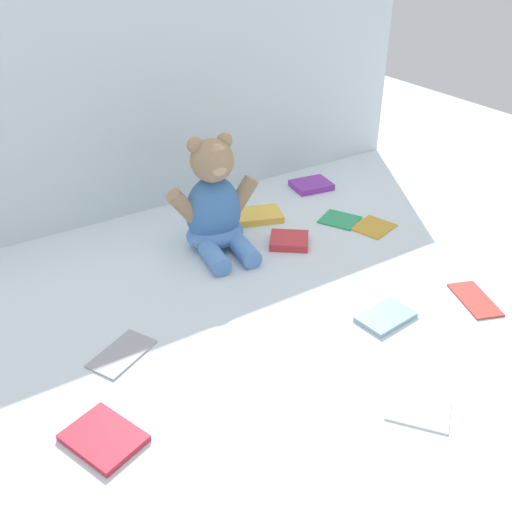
{
  "coord_description": "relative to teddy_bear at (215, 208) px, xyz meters",
  "views": [
    {
      "loc": [
        -0.57,
        -1.02,
        0.76
      ],
      "look_at": [
        0.01,
        -0.1,
        0.1
      ],
      "focal_mm": 41.28,
      "sensor_mm": 36.0,
      "label": 1
    }
  ],
  "objects": [
    {
      "name": "book_case_3",
      "position": [
        0.15,
        -0.46,
        -0.1
      ],
      "size": [
        0.13,
        0.09,
        0.01
      ],
      "primitive_type": "cube",
      "rotation": [
        0.0,
        0.0,
        4.82
      ],
      "color": "#86AFCA",
      "rests_on": "ground_plane"
    },
    {
      "name": "book_case_0",
      "position": [
        -0.36,
        -0.27,
        -0.1
      ],
      "size": [
        0.15,
        0.12,
        0.01
      ],
      "primitive_type": "cube",
      "rotation": [
        0.0,
        0.0,
        5.19
      ],
      "color": "#9C9AA3",
      "rests_on": "ground_plane"
    },
    {
      "name": "book_case_6",
      "position": [
        0.41,
        -0.15,
        -0.1
      ],
      "size": [
        0.13,
        0.12,
        0.01
      ],
      "primitive_type": "cube",
      "rotation": [
        0.0,
        0.0,
        5.0
      ],
      "color": "gold",
      "rests_on": "ground_plane"
    },
    {
      "name": "book_case_1",
      "position": [
        0.16,
        -0.09,
        -0.1
      ],
      "size": [
        0.13,
        0.13,
        0.02
      ],
      "primitive_type": "cube",
      "rotation": [
        0.0,
        0.0,
        4.05
      ],
      "color": "red",
      "rests_on": "ground_plane"
    },
    {
      "name": "book_case_2",
      "position": [
        -0.47,
        -0.46,
        -0.1
      ],
      "size": [
        0.13,
        0.15,
        0.01
      ],
      "primitive_type": "cube",
      "rotation": [
        0.0,
        0.0,
        0.35
      ],
      "color": "red",
      "rests_on": "ground_plane"
    },
    {
      "name": "book_case_4",
      "position": [
        0.02,
        -0.69,
        -0.1
      ],
      "size": [
        0.13,
        0.14,
        0.01
      ],
      "primitive_type": "cube",
      "rotation": [
        0.0,
        0.0,
        0.67
      ],
      "color": "white",
      "rests_on": "ground_plane"
    },
    {
      "name": "ground_plane",
      "position": [
        -0.04,
        -0.14,
        -0.11
      ],
      "size": [
        3.2,
        3.2,
        0.0
      ],
      "primitive_type": "plane",
      "color": "silver"
    },
    {
      "name": "book_case_5",
      "position": [
        0.42,
        0.15,
        -0.1
      ],
      "size": [
        0.13,
        0.11,
        0.02
      ],
      "primitive_type": "cube",
      "rotation": [
        0.0,
        0.0,
        1.43
      ],
      "color": "purple",
      "rests_on": "ground_plane"
    },
    {
      "name": "backdrop_drape",
      "position": [
        -0.04,
        0.3,
        0.18
      ],
      "size": [
        1.71,
        0.03,
        0.58
      ],
      "primitive_type": "cube",
      "color": "silver",
      "rests_on": "ground_plane"
    },
    {
      "name": "teddy_bear",
      "position": [
        0.0,
        0.0,
        0.0
      ],
      "size": [
        0.24,
        0.23,
        0.29
      ],
      "rotation": [
        0.0,
        0.0,
        -0.13
      ],
      "color": "#3F72B2",
      "rests_on": "ground_plane"
    },
    {
      "name": "book_case_7",
      "position": [
        0.36,
        -0.06,
        -0.1
      ],
      "size": [
        0.13,
        0.13,
        0.01
      ],
      "primitive_type": "cube",
      "rotation": [
        0.0,
        0.0,
        3.63
      ],
      "color": "#29995D",
      "rests_on": "ground_plane"
    },
    {
      "name": "book_case_9",
      "position": [
        0.36,
        -0.52,
        -0.1
      ],
      "size": [
        0.11,
        0.15,
        0.01
      ],
      "primitive_type": "cube",
      "rotation": [
        0.0,
        0.0,
        2.78
      ],
      "color": "#C03C33",
      "rests_on": "ground_plane"
    },
    {
      "name": "book_case_8",
      "position": [
        0.17,
        0.07,
        -0.1
      ],
      "size": [
        0.16,
        0.13,
        0.02
      ],
      "primitive_type": "cube",
      "rotation": [
        0.0,
        0.0,
        1.24
      ],
      "color": "yellow",
      "rests_on": "ground_plane"
    }
  ]
}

